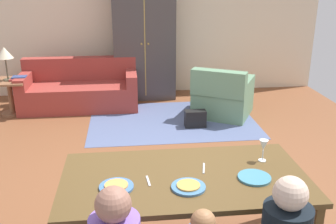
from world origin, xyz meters
name	(u,v)px	position (x,y,z in m)	size (l,w,h in m)	color
ground_plane	(163,160)	(0.00, 0.41, -0.01)	(6.64, 6.02, 0.02)	brown
back_wall	(147,22)	(0.00, 3.47, 1.35)	(6.64, 0.10, 2.70)	beige
dining_table	(184,184)	(-0.01, -1.38, 0.69)	(1.88, 0.98, 0.76)	brown
plate_near_man	(116,187)	(-0.53, -1.50, 0.77)	(0.25, 0.25, 0.02)	teal
pizza_near_man	(116,185)	(-0.53, -1.50, 0.78)	(0.17, 0.17, 0.01)	#E7974A
plate_near_child	(188,187)	(-0.01, -1.56, 0.77)	(0.25, 0.25, 0.02)	teal
pizza_near_child	(188,185)	(-0.01, -1.56, 0.78)	(0.17, 0.17, 0.01)	gold
plate_near_woman	(254,178)	(0.51, -1.48, 0.77)	(0.25, 0.25, 0.02)	teal
wine_glass	(263,146)	(0.67, -1.20, 0.89)	(0.07, 0.07, 0.19)	silver
fork	(148,181)	(-0.29, -1.43, 0.76)	(0.02, 0.15, 0.01)	silver
knife	(204,168)	(0.16, -1.28, 0.76)	(0.01, 0.17, 0.01)	silver
area_rug	(172,120)	(0.28, 1.76, 0.00)	(2.60, 1.80, 0.01)	slate
couch	(80,90)	(-1.23, 2.62, 0.30)	(1.97, 0.86, 0.82)	#99362F
armchair	(222,97)	(1.12, 1.91, 0.32)	(1.16, 1.16, 0.82)	slate
armoire	(144,41)	(-0.08, 3.08, 1.05)	(1.10, 0.59, 2.10)	#463F3E
side_table	(10,92)	(-2.32, 2.36, 0.38)	(0.56, 0.56, 0.58)	brown
table_lamp	(5,54)	(-2.32, 2.36, 1.01)	(0.26, 0.26, 0.54)	#504B37
book_lower	(17,79)	(-2.18, 2.34, 0.59)	(0.22, 0.16, 0.03)	#9E3735
book_upper	(19,77)	(-2.15, 2.38, 0.62)	(0.22, 0.16, 0.03)	#35487F
handbag	(195,119)	(0.60, 1.46, 0.13)	(0.32, 0.16, 0.26)	black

